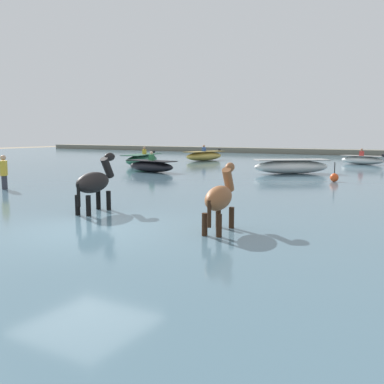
% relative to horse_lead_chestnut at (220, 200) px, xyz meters
% --- Properties ---
extents(ground_plane, '(120.00, 120.00, 0.00)m').
position_rel_horse_lead_chestnut_xyz_m(ground_plane, '(-2.50, -1.33, -1.05)').
color(ground_plane, '#84755B').
extents(water_surface, '(90.00, 90.00, 0.39)m').
position_rel_horse_lead_chestnut_xyz_m(water_surface, '(-2.50, 8.67, -0.85)').
color(water_surface, '#476675').
rests_on(water_surface, ground).
extents(horse_lead_chestnut, '(0.62, 1.64, 1.77)m').
position_rel_horse_lead_chestnut_xyz_m(horse_lead_chestnut, '(0.00, 0.00, 0.00)').
color(horse_lead_chestnut, brown).
rests_on(horse_lead_chestnut, ground).
extents(horse_trailing_black, '(0.67, 1.74, 1.88)m').
position_rel_horse_lead_chestnut_xyz_m(horse_trailing_black, '(-3.77, 0.34, 0.07)').
color(horse_trailing_black, black).
rests_on(horse_trailing_black, ground).
extents(boat_mid_channel, '(2.01, 3.80, 1.18)m').
position_rel_horse_lead_chestnut_xyz_m(boat_mid_channel, '(-11.85, 20.65, -0.31)').
color(boat_mid_channel, gold).
rests_on(boat_mid_channel, water_surface).
extents(boat_far_offshore, '(2.93, 1.60, 1.05)m').
position_rel_horse_lead_chestnut_xyz_m(boat_far_offshore, '(-0.94, 22.36, -0.37)').
color(boat_far_offshore, silver).
rests_on(boat_far_offshore, water_surface).
extents(boat_distant_west, '(2.03, 4.10, 1.19)m').
position_rel_horse_lead_chestnut_xyz_m(boat_distant_west, '(-12.95, 14.44, -0.31)').
color(boat_distant_west, '#337556').
rests_on(boat_distant_west, water_surface).
extents(boat_far_inshore, '(3.09, 1.45, 1.09)m').
position_rel_horse_lead_chestnut_xyz_m(boat_far_inshore, '(-9.55, 10.74, -0.35)').
color(boat_far_inshore, black).
rests_on(boat_far_inshore, water_surface).
extents(boat_near_starboard, '(3.79, 3.31, 0.72)m').
position_rel_horse_lead_chestnut_xyz_m(boat_near_starboard, '(-2.86, 13.54, -0.30)').
color(boat_near_starboard, silver).
rests_on(boat_near_starboard, water_surface).
extents(person_onlooker_left, '(0.36, 0.37, 1.63)m').
position_rel_horse_lead_chestnut_xyz_m(person_onlooker_left, '(-9.89, 2.15, -0.18)').
color(person_onlooker_left, '#383842').
rests_on(person_onlooker_left, ground).
extents(channel_buoy, '(0.36, 0.36, 0.82)m').
position_rel_horse_lead_chestnut_xyz_m(channel_buoy, '(-0.11, 10.79, -0.48)').
color(channel_buoy, '#E54C1E').
rests_on(channel_buoy, water_surface).
extents(far_shoreline, '(80.00, 2.40, 0.91)m').
position_rel_horse_lead_chestnut_xyz_m(far_shoreline, '(-2.50, 35.18, -0.59)').
color(far_shoreline, '#706B5B').
rests_on(far_shoreline, ground).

